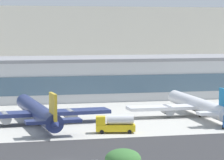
% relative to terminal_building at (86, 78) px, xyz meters
% --- Properties ---
extents(terminal_building, '(174.36, 26.28, 13.23)m').
position_rel_terminal_building_xyz_m(terminal_building, '(0.00, 0.00, 0.00)').
color(terminal_building, '#B7BABC').
rests_on(terminal_building, ground_plane).
extents(distant_hotel_block, '(149.42, 26.87, 33.31)m').
position_rel_terminal_building_xyz_m(distant_hotel_block, '(24.18, 113.16, 10.03)').
color(distant_hotel_block, beige).
rests_on(distant_hotel_block, ground_plane).
extents(airliner_gold_tail_gate_0, '(34.96, 44.26, 9.24)m').
position_rel_terminal_building_xyz_m(airliner_gold_tail_gate_0, '(-20.44, -48.99, -3.67)').
color(airliner_gold_tail_gate_0, navy).
rests_on(airliner_gold_tail_gate_0, ground_plane).
extents(airliner_blue_tail_gate_1, '(37.41, 42.04, 8.78)m').
position_rel_terminal_building_xyz_m(airliner_blue_tail_gate_1, '(21.13, -45.62, -3.83)').
color(airliner_blue_tail_gate_1, silver).
rests_on(airliner_blue_tail_gate_1, ground_plane).
extents(service_fuel_truck_2, '(8.85, 4.23, 3.95)m').
position_rel_terminal_building_xyz_m(service_fuel_truck_2, '(-5.34, -63.29, -4.59)').
color(service_fuel_truck_2, gold).
rests_on(service_fuel_truck_2, ground_plane).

